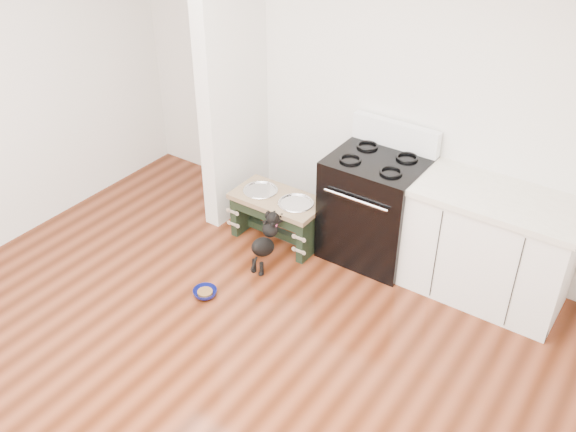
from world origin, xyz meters
name	(u,v)px	position (x,y,z in m)	size (l,w,h in m)	color
ground	(182,399)	(0.00, 0.00, 0.00)	(5.00, 5.00, 0.00)	#401A0B
room_shell	(154,190)	(0.00, 0.00, 1.62)	(5.00, 5.00, 5.00)	silver
partition_wall	(232,73)	(-1.18, 2.10, 1.35)	(0.15, 0.80, 2.70)	silver
oven_range	(375,206)	(0.25, 2.16, 0.48)	(0.76, 0.69, 1.14)	black
cabinet_run	(489,247)	(1.23, 2.18, 0.45)	(1.24, 0.64, 0.91)	white
dog_feeder	(278,210)	(-0.53, 1.85, 0.31)	(0.81, 0.43, 0.46)	black
puppy	(266,240)	(-0.39, 1.48, 0.27)	(0.14, 0.41, 0.49)	black
floor_bowl	(205,293)	(-0.56, 0.89, 0.03)	(0.25, 0.25, 0.06)	#0C1158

